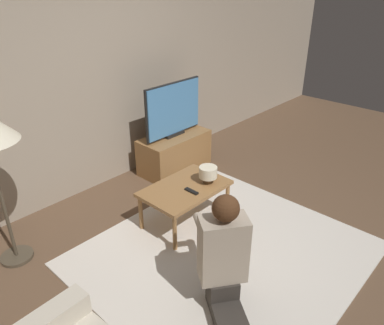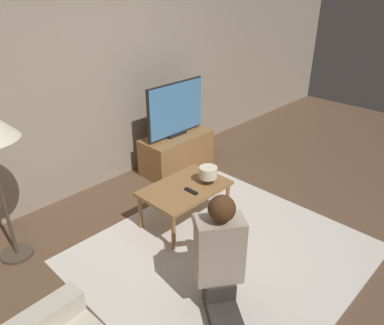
{
  "view_description": "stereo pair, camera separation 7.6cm",
  "coord_description": "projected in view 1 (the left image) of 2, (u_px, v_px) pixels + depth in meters",
  "views": [
    {
      "loc": [
        -2.14,
        -1.58,
        2.28
      ],
      "look_at": [
        0.21,
        0.6,
        0.65
      ],
      "focal_mm": 35.0,
      "sensor_mm": 36.0,
      "label": 1
    },
    {
      "loc": [
        -2.09,
        -1.63,
        2.28
      ],
      "look_at": [
        0.21,
        0.6,
        0.65
      ],
      "focal_mm": 35.0,
      "sensor_mm": 36.0,
      "label": 2
    }
  ],
  "objects": [
    {
      "name": "tv_stand",
      "position": [
        175.0,
        152.0,
        4.77
      ],
      "size": [
        0.92,
        0.45,
        0.47
      ],
      "color": "olive",
      "rests_on": "ground_plane"
    },
    {
      "name": "rug",
      "position": [
        225.0,
        254.0,
        3.38
      ],
      "size": [
        2.35,
        2.13,
        0.02
      ],
      "color": "silver",
      "rests_on": "ground_plane"
    },
    {
      "name": "remote",
      "position": [
        191.0,
        191.0,
        3.55
      ],
      "size": [
        0.04,
        0.15,
        0.02
      ],
      "color": "black",
      "rests_on": "coffee_table"
    },
    {
      "name": "coffee_table",
      "position": [
        185.0,
        191.0,
        3.66
      ],
      "size": [
        0.84,
        0.55,
        0.42
      ],
      "color": "olive",
      "rests_on": "ground_plane"
    },
    {
      "name": "ground_plane",
      "position": [
        225.0,
        254.0,
        3.39
      ],
      "size": [
        10.0,
        10.0,
        0.0
      ],
      "primitive_type": "plane",
      "color": "brown"
    },
    {
      "name": "table_lamp",
      "position": [
        208.0,
        173.0,
        3.67
      ],
      "size": [
        0.18,
        0.18,
        0.17
      ],
      "color": "#4C3823",
      "rests_on": "coffee_table"
    },
    {
      "name": "person_kneeling",
      "position": [
        223.0,
        254.0,
        2.67
      ],
      "size": [
        0.65,
        0.77,
        0.96
      ],
      "rotation": [
        0.0,
        0.0,
        2.51
      ],
      "color": "#332D28",
      "rests_on": "rug"
    },
    {
      "name": "wall_back",
      "position": [
        86.0,
        76.0,
        3.96
      ],
      "size": [
        10.0,
        0.06,
        2.6
      ],
      "color": "tan",
      "rests_on": "ground_plane"
    },
    {
      "name": "tv",
      "position": [
        173.0,
        109.0,
        4.51
      ],
      "size": [
        0.87,
        0.08,
        0.67
      ],
      "color": "black",
      "rests_on": "tv_stand"
    }
  ]
}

